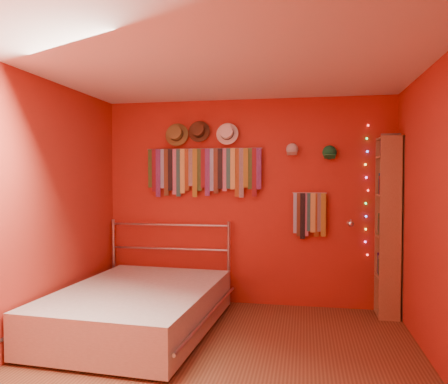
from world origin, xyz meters
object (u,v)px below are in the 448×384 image
Objects in this scene: tie_rack at (203,170)px; bed at (138,308)px; reading_lamp at (350,224)px; bookshelf at (392,226)px.

tie_rack is 1.84m from bed.
tie_rack is at bearing 174.44° from reading_lamp.
bed is (-0.42, -1.10, -1.41)m from tie_rack.
bookshelf reaches higher than tie_rack.
tie_rack reaches higher than bed.
tie_rack is 2.28m from bookshelf.
reading_lamp is 0.45m from bookshelf.
reading_lamp is (1.74, -0.17, -0.61)m from tie_rack.
reading_lamp is 2.48m from bed.
tie_rack is at bearing 175.96° from bookshelf.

